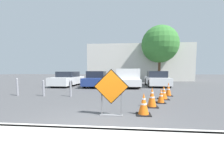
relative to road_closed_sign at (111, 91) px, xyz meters
name	(u,v)px	position (x,y,z in m)	size (l,w,h in m)	color
ground_plane	(117,87)	(-0.37, 8.61, -0.82)	(96.00, 96.00, 0.00)	#4C4C4F
curb_lip	(89,130)	(-0.37, -1.39, -0.75)	(26.62, 0.20, 0.14)	beige
road_closed_sign	(111,91)	(0.00, 0.00, 0.00)	(1.12, 0.20, 1.51)	black
traffic_cone_nearest	(144,104)	(1.05, 0.21, -0.47)	(0.47, 0.47, 0.73)	black
traffic_cone_second	(152,97)	(1.50, 1.32, -0.43)	(0.48, 0.48, 0.79)	black
traffic_cone_third	(161,96)	(2.03, 2.12, -0.50)	(0.40, 0.40, 0.67)	black
traffic_cone_fourth	(164,93)	(2.37, 3.03, -0.49)	(0.52, 0.52, 0.69)	black
traffic_cone_fifth	(168,89)	(2.89, 4.13, -0.44)	(0.45, 0.45, 0.78)	black
parked_car_nearest	(68,79)	(-5.11, 9.19, -0.18)	(1.98, 4.53, 1.37)	white
parked_car_second	(97,79)	(-2.29, 9.09, -0.16)	(1.86, 4.52, 1.41)	navy
pickup_truck	(127,79)	(0.54, 8.94, -0.09)	(2.26, 5.21, 1.62)	silver
parked_car_third	(157,79)	(3.35, 9.79, -0.17)	(1.98, 4.20, 1.42)	silver
bollard_nearest	(71,88)	(-2.63, 3.36, -0.33)	(0.12, 0.12, 0.93)	gray
bollard_second	(44,88)	(-4.22, 3.36, -0.34)	(0.12, 0.12, 0.91)	gray
bollard_third	(17,86)	(-5.81, 3.36, -0.28)	(0.12, 0.12, 1.03)	gray
building_facade_backdrop	(138,63)	(2.31, 18.93, 1.80)	(14.87, 5.00, 5.23)	beige
street_tree_behind_lot	(160,44)	(4.75, 15.39, 4.01)	(4.70, 4.70, 7.19)	#513823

